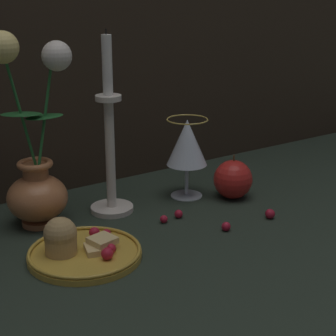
{
  "coord_description": "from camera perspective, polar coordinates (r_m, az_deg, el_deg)",
  "views": [
    {
      "loc": [
        -0.5,
        -0.81,
        0.42
      ],
      "look_at": [
        0.04,
        0.0,
        0.1
      ],
      "focal_mm": 60.0,
      "sensor_mm": 36.0,
      "label": 1
    }
  ],
  "objects": [
    {
      "name": "berry_front_center",
      "position": [
        1.04,
        -0.43,
        -5.21
      ],
      "size": [
        0.01,
        0.01,
        0.01
      ],
      "primitive_type": "sphere",
      "color": "#AD192D",
      "rests_on": "ground_plane"
    },
    {
      "name": "vase",
      "position": [
        1.02,
        -13.3,
        0.02
      ],
      "size": [
        0.14,
        0.11,
        0.35
      ],
      "color": "#B77042",
      "rests_on": "ground_plane"
    },
    {
      "name": "berry_near_plate",
      "position": [
        1.01,
        5.92,
        -5.93
      ],
      "size": [
        0.02,
        0.02,
        0.02
      ],
      "primitive_type": "sphere",
      "color": "#AD192D",
      "rests_on": "ground_plane"
    },
    {
      "name": "berry_under_candlestick",
      "position": [
        1.06,
        1.08,
        -4.69
      ],
      "size": [
        0.02,
        0.02,
        0.02
      ],
      "primitive_type": "sphere",
      "color": "#AD192D",
      "rests_on": "ground_plane"
    },
    {
      "name": "plate_with_pastries",
      "position": [
        0.92,
        -9.01,
        -8.03
      ],
      "size": [
        0.18,
        0.18,
        0.07
      ],
      "color": "gold",
      "rests_on": "ground_plane"
    },
    {
      "name": "wine_glass",
      "position": [
        1.13,
        1.94,
        2.34
      ],
      "size": [
        0.08,
        0.08,
        0.16
      ],
      "color": "silver",
      "rests_on": "ground_plane"
    },
    {
      "name": "apple_beside_vase",
      "position": [
        1.15,
        6.62,
        -1.15
      ],
      "size": [
        0.08,
        0.08,
        0.09
      ],
      "color": "red",
      "rests_on": "ground_plane"
    },
    {
      "name": "candlestick",
      "position": [
        1.06,
        -5.9,
        1.69
      ],
      "size": [
        0.08,
        0.08,
        0.35
      ],
      "color": "silver",
      "rests_on": "ground_plane"
    },
    {
      "name": "berry_by_glass_stem",
      "position": [
        1.07,
        10.33,
        -4.6
      ],
      "size": [
        0.02,
        0.02,
        0.02
      ],
      "primitive_type": "sphere",
      "color": "#AD192D",
      "rests_on": "ground_plane"
    },
    {
      "name": "ground_plane",
      "position": [
        1.04,
        -1.85,
        -5.63
      ],
      "size": [
        2.4,
        2.4,
        0.0
      ],
      "primitive_type": "plane",
      "color": "#232D23",
      "rests_on": "ground"
    }
  ]
}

